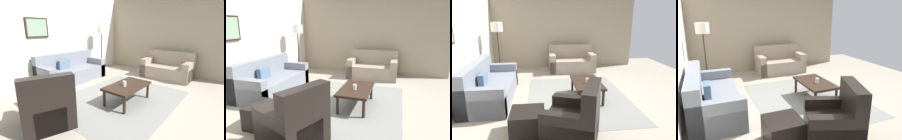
{
  "view_description": "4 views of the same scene",
  "coord_description": "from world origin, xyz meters",
  "views": [
    {
      "loc": [
        -2.85,
        -2.04,
        1.63
      ],
      "look_at": [
        0.13,
        0.37,
        0.62
      ],
      "focal_mm": 25.43,
      "sensor_mm": 36.0,
      "label": 1
    },
    {
      "loc": [
        -3.86,
        -1.04,
        1.76
      ],
      "look_at": [
        0.0,
        0.21,
        0.77
      ],
      "focal_mm": 30.88,
      "sensor_mm": 36.0,
      "label": 2
    },
    {
      "loc": [
        -4.34,
        0.84,
        1.94
      ],
      "look_at": [
        -0.01,
        0.33,
        0.7
      ],
      "focal_mm": 31.79,
      "sensor_mm": 36.0,
      "label": 3
    },
    {
      "loc": [
        -3.98,
        2.1,
        1.97
      ],
      "look_at": [
        0.18,
        0.33,
        0.69
      ],
      "focal_mm": 33.21,
      "sensor_mm": 36.0,
      "label": 4
    }
  ],
  "objects": [
    {
      "name": "couch_main",
      "position": [
        0.15,
        2.09,
        0.3
      ],
      "size": [
        2.08,
        0.92,
        0.88
      ],
      "color": "slate",
      "rests_on": "ground_plane"
    },
    {
      "name": "lamp_standing",
      "position": [
        1.59,
        2.07,
        1.41
      ],
      "size": [
        0.32,
        0.32,
        1.71
      ],
      "color": "black",
      "rests_on": "ground_plane"
    },
    {
      "name": "ground_plane",
      "position": [
        0.0,
        0.0,
        0.0
      ],
      "size": [
        8.0,
        8.0,
        0.0
      ],
      "primitive_type": "plane",
      "color": "gray"
    },
    {
      "name": "cup",
      "position": [
        -0.14,
        -0.2,
        0.46
      ],
      "size": [
        0.07,
        0.07,
        0.11
      ],
      "primitive_type": "cylinder",
      "color": "white",
      "rests_on": "coffee_table"
    },
    {
      "name": "couch_loveseat",
      "position": [
        2.44,
        -0.22,
        0.3
      ],
      "size": [
        0.9,
        1.55,
        0.88
      ],
      "color": "gray",
      "rests_on": "ground_plane"
    },
    {
      "name": "coffee_table",
      "position": [
        -0.03,
        -0.21,
        0.36
      ],
      "size": [
        1.1,
        0.64,
        0.41
      ],
      "color": "black",
      "rests_on": "ground_plane"
    },
    {
      "name": "ottoman",
      "position": [
        -1.34,
        1.09,
        0.2
      ],
      "size": [
        0.56,
        0.56,
        0.4
      ],
      "primitive_type": "cube",
      "color": "black",
      "rests_on": "ground_plane"
    },
    {
      "name": "rear_partition",
      "position": [
        0.0,
        2.6,
        1.4
      ],
      "size": [
        6.0,
        0.12,
        2.8
      ],
      "primitive_type": "cube",
      "color": "silver",
      "rests_on": "ground_plane"
    },
    {
      "name": "framed_artwork",
      "position": [
        -0.59,
        2.51,
        1.65
      ],
      "size": [
        0.64,
        0.04,
        0.55
      ],
      "color": "black"
    },
    {
      "name": "armchair_leather",
      "position": [
        -1.65,
        0.32,
        0.31
      ],
      "size": [
        1.04,
        1.04,
        0.95
      ],
      "color": "black",
      "rests_on": "ground_plane"
    },
    {
      "name": "area_rug",
      "position": [
        0.0,
        0.0,
        0.0
      ],
      "size": [
        2.94,
        2.35,
        0.01
      ],
      "primitive_type": "cube",
      "color": "slate",
      "rests_on": "ground_plane"
    },
    {
      "name": "stone_feature_panel",
      "position": [
        3.0,
        0.0,
        1.4
      ],
      "size": [
        0.12,
        5.2,
        2.8
      ],
      "primitive_type": "cube",
      "color": "gray",
      "rests_on": "ground_plane"
    }
  ]
}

